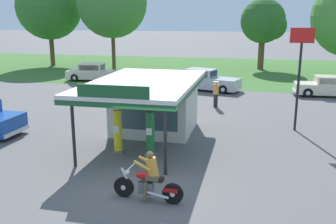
% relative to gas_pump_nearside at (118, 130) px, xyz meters
% --- Properties ---
extents(ground_plane, '(300.00, 300.00, 0.00)m').
position_rel_gas_pump_nearside_xyz_m(ground_plane, '(1.94, -3.06, -0.95)').
color(ground_plane, '#5B5959').
extents(grass_verge_strip, '(120.00, 24.00, 0.01)m').
position_rel_gas_pump_nearside_xyz_m(grass_verge_strip, '(1.94, 26.94, -0.94)').
color(grass_verge_strip, '#3D6B2D').
rests_on(grass_verge_strip, ground).
extents(service_station_kiosk, '(4.35, 7.55, 3.20)m').
position_rel_gas_pump_nearside_xyz_m(service_station_kiosk, '(0.68, 2.89, 0.69)').
color(service_station_kiosk, beige).
rests_on(service_station_kiosk, ground).
extents(gas_pump_nearside, '(0.44, 0.44, 2.06)m').
position_rel_gas_pump_nearside_xyz_m(gas_pump_nearside, '(0.00, 0.00, 0.00)').
color(gas_pump_nearside, slate).
rests_on(gas_pump_nearside, ground).
extents(gas_pump_offside, '(0.44, 0.44, 2.07)m').
position_rel_gas_pump_nearside_xyz_m(gas_pump_offside, '(1.37, 0.00, 0.01)').
color(gas_pump_offside, slate).
rests_on(gas_pump_offside, ground).
extents(motorcycle_with_rider, '(2.22, 0.70, 1.58)m').
position_rel_gas_pump_nearside_xyz_m(motorcycle_with_rider, '(2.37, -3.80, -0.29)').
color(motorcycle_with_rider, black).
rests_on(motorcycle_with_rider, ground).
extents(parked_car_back_row_centre_left, '(5.46, 3.14, 1.60)m').
position_rel_gas_pump_nearside_xyz_m(parked_car_back_row_centre_left, '(1.69, 14.74, -0.22)').
color(parked_car_back_row_centre_left, '#B7B7BC').
rests_on(parked_car_back_row_centre_left, ground).
extents(parked_car_back_row_left, '(5.28, 1.97, 1.43)m').
position_rel_gas_pump_nearside_xyz_m(parked_car_back_row_left, '(10.69, 14.28, -0.30)').
color(parked_car_back_row_left, beige).
rests_on(parked_car_back_row_left, ground).
extents(parked_car_back_row_far_right, '(5.45, 2.40, 1.50)m').
position_rel_gas_pump_nearside_xyz_m(parked_car_back_row_far_right, '(-8.38, 17.18, -0.27)').
color(parked_car_back_row_far_right, beige).
rests_on(parked_car_back_row_far_right, ground).
extents(bystander_strolling_foreground, '(0.36, 0.36, 1.62)m').
position_rel_gas_pump_nearside_xyz_m(bystander_strolling_foreground, '(3.06, 9.11, -0.08)').
color(bystander_strolling_foreground, black).
rests_on(bystander_strolling_foreground, ground).
extents(tree_oak_centre, '(7.31, 7.31, 10.60)m').
position_rel_gas_pump_nearside_xyz_m(tree_oak_centre, '(-9.48, 24.69, 5.87)').
color(tree_oak_centre, brown).
rests_on(tree_oak_centre, ground).
extents(tree_oak_right, '(4.78, 4.67, 7.44)m').
position_rel_gas_pump_nearside_xyz_m(tree_oak_right, '(6.14, 28.09, 4.03)').
color(tree_oak_right, brown).
rests_on(tree_oak_right, ground).
extents(tree_oak_far_right, '(7.29, 7.29, 10.24)m').
position_rel_gas_pump_nearside_xyz_m(tree_oak_far_right, '(-17.72, 26.35, 5.52)').
color(tree_oak_far_right, brown).
rests_on(tree_oak_far_right, ground).
extents(roadside_pole_sign, '(1.10, 0.12, 4.95)m').
position_rel_gas_pump_nearside_xyz_m(roadside_pole_sign, '(7.39, 4.96, 2.42)').
color(roadside_pole_sign, black).
rests_on(roadside_pole_sign, ground).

